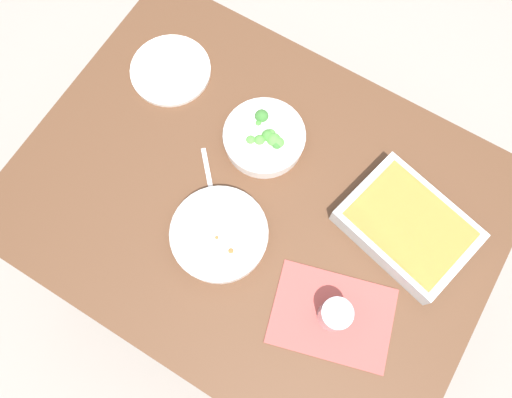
# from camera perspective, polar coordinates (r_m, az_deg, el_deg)

# --- Properties ---
(ground_plane) EXTENTS (6.00, 6.00, 0.00)m
(ground_plane) POSITION_cam_1_polar(r_m,az_deg,el_deg) (1.96, 0.00, -6.48)
(ground_plane) COLOR #9E9389
(dining_table) EXTENTS (1.20, 0.90, 0.74)m
(dining_table) POSITION_cam_1_polar(r_m,az_deg,el_deg) (1.32, 0.00, -1.16)
(dining_table) COLOR brown
(dining_table) RESTS_ON ground_plane
(placemat) EXTENTS (0.32, 0.27, 0.00)m
(placemat) POSITION_cam_1_polar(r_m,az_deg,el_deg) (1.19, 8.83, -13.23)
(placemat) COLOR #B24C47
(placemat) RESTS_ON dining_table
(stew_bowl) EXTENTS (0.24, 0.24, 0.06)m
(stew_bowl) POSITION_cam_1_polar(r_m,az_deg,el_deg) (1.18, -4.25, -4.15)
(stew_bowl) COLOR white
(stew_bowl) RESTS_ON dining_table
(broccoli_bowl) EXTENTS (0.21, 0.21, 0.07)m
(broccoli_bowl) POSITION_cam_1_polar(r_m,az_deg,el_deg) (1.26, 0.99, 7.15)
(broccoli_bowl) COLOR white
(broccoli_bowl) RESTS_ON dining_table
(baking_dish) EXTENTS (0.34, 0.29, 0.06)m
(baking_dish) POSITION_cam_1_polar(r_m,az_deg,el_deg) (1.24, 17.18, -3.04)
(baking_dish) COLOR silver
(baking_dish) RESTS_ON dining_table
(drink_cup) EXTENTS (0.07, 0.07, 0.08)m
(drink_cup) POSITION_cam_1_polar(r_m,az_deg,el_deg) (1.16, 9.10, -13.10)
(drink_cup) COLOR #B2BCC6
(drink_cup) RESTS_ON dining_table
(side_plate) EXTENTS (0.22, 0.22, 0.01)m
(side_plate) POSITION_cam_1_polar(r_m,az_deg,el_deg) (1.41, -9.88, 14.50)
(side_plate) COLOR white
(side_plate) RESTS_ON dining_table
(spoon_by_stew) EXTENTS (0.13, 0.14, 0.01)m
(spoon_by_stew) POSITION_cam_1_polar(r_m,az_deg,el_deg) (1.25, -5.24, 1.16)
(spoon_by_stew) COLOR silver
(spoon_by_stew) RESTS_ON dining_table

